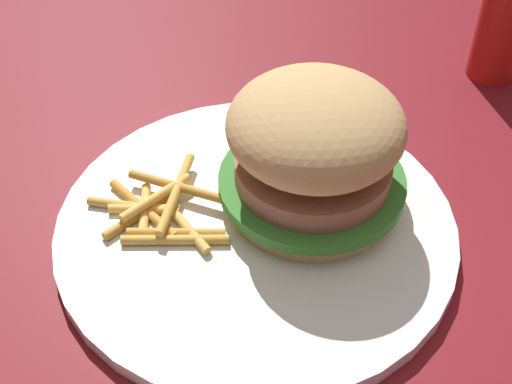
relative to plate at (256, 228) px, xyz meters
The scene contains 5 objects.
ground_plane 0.02m from the plate, 134.30° to the left, with size 1.60×1.60×0.00m, color maroon.
plate is the anchor object (origin of this frame).
sandwich 0.07m from the plate, 137.10° to the right, with size 0.14×0.14×0.10m.
fries_pile 0.07m from the plate, ahead, with size 0.11×0.09×0.01m.
ketchup_bottle 0.31m from the plate, 123.03° to the right, with size 0.04×0.04×0.14m, color #B21914.
Camera 1 is at (-0.08, 0.33, 0.38)m, focal length 49.81 mm.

